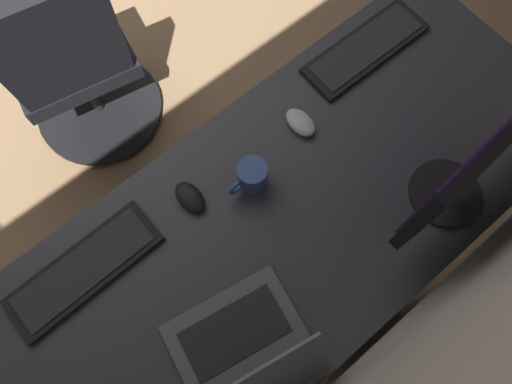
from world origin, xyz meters
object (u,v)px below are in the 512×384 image
object	(u,v)px
mouse_main	(190,197)
mouse_spare	(301,122)
monitor_primary	(483,156)
coffee_mug	(251,176)
drawer_pedestal	(283,257)
office_chair	(74,68)
keyboard_main	(365,48)
keyboard_spare	(84,269)
laptop_leftmost	(245,353)

from	to	relation	value
mouse_main	mouse_spare	world-z (taller)	same
monitor_primary	coffee_mug	bearing A→B (deg)	-43.19
monitor_primary	drawer_pedestal	bearing A→B (deg)	-26.93
mouse_main	office_chair	distance (m)	0.84
keyboard_main	office_chair	size ratio (longest dim) A/B	0.44
monitor_primary	keyboard_spare	xyz separation A→B (m)	(0.88, -0.46, -0.24)
mouse_main	mouse_spare	xyz separation A→B (m)	(-0.38, 0.02, 0.00)
mouse_spare	office_chair	size ratio (longest dim) A/B	0.11
laptop_leftmost	mouse_main	bearing A→B (deg)	-108.97
keyboard_main	coffee_mug	distance (m)	0.56
mouse_main	coffee_mug	xyz separation A→B (m)	(-0.16, 0.07, 0.03)
mouse_spare	coffee_mug	world-z (taller)	coffee_mug
monitor_primary	coffee_mug	size ratio (longest dim) A/B	4.21
keyboard_main	mouse_main	world-z (taller)	mouse_main
laptop_leftmost	keyboard_spare	bearing A→B (deg)	-66.24
keyboard_main	keyboard_spare	size ratio (longest dim) A/B	1.00
keyboard_spare	mouse_spare	bearing A→B (deg)	176.55
mouse_main	keyboard_main	bearing A→B (deg)	-176.62
monitor_primary	keyboard_main	xyz separation A→B (m)	(-0.16, -0.48, -0.24)
mouse_main	coffee_mug	distance (m)	0.18
mouse_spare	keyboard_spare	bearing A→B (deg)	-3.45
mouse_spare	coffee_mug	size ratio (longest dim) A/B	0.85
drawer_pedestal	coffee_mug	world-z (taller)	coffee_mug
monitor_primary	office_chair	world-z (taller)	monitor_primary
keyboard_main	mouse_spare	distance (m)	0.33
keyboard_spare	coffee_mug	bearing A→B (deg)	169.59
coffee_mug	mouse_spare	bearing A→B (deg)	-168.03
laptop_leftmost	keyboard_spare	world-z (taller)	laptop_leftmost
mouse_spare	monitor_primary	bearing A→B (deg)	111.88
laptop_leftmost	office_chair	bearing A→B (deg)	-97.28
drawer_pedestal	mouse_spare	xyz separation A→B (m)	(-0.23, -0.21, 0.40)
laptop_leftmost	keyboard_spare	distance (m)	0.47
mouse_spare	laptop_leftmost	bearing A→B (deg)	36.45
keyboard_main	coffee_mug	world-z (taller)	coffee_mug
office_chair	coffee_mug	bearing A→B (deg)	99.94
coffee_mug	monitor_primary	bearing A→B (deg)	136.81
keyboard_spare	mouse_main	world-z (taller)	mouse_main
mouse_spare	office_chair	bearing A→B (deg)	-65.20
mouse_spare	coffee_mug	xyz separation A→B (m)	(0.22, 0.05, 0.03)
monitor_primary	keyboard_main	world-z (taller)	monitor_primary
drawer_pedestal	keyboard_main	bearing A→B (deg)	-153.16
office_chair	drawer_pedestal	bearing A→B (deg)	98.25
keyboard_spare	mouse_main	xyz separation A→B (m)	(-0.33, 0.02, 0.01)
drawer_pedestal	coffee_mug	bearing A→B (deg)	-90.59
keyboard_main	coffee_mug	size ratio (longest dim) A/B	3.44
mouse_spare	office_chair	xyz separation A→B (m)	(0.37, -0.81, -0.29)
keyboard_spare	keyboard_main	bearing A→B (deg)	-178.80
mouse_main	monitor_primary	bearing A→B (deg)	141.63
monitor_primary	mouse_spare	bearing A→B (deg)	-68.12
mouse_spare	keyboard_main	bearing A→B (deg)	-168.73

